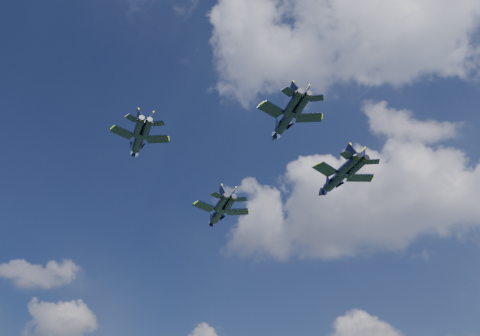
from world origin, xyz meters
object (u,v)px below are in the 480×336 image
object	(u,v)px
jet_lead	(218,214)
jet_slot	(285,121)
jet_left	(138,142)
jet_right	(335,180)

from	to	relation	value
jet_lead	jet_slot	world-z (taller)	jet_lead
jet_slot	jet_left	bearing A→B (deg)	142.32
jet_lead	jet_left	world-z (taller)	jet_left
jet_left	jet_right	world-z (taller)	jet_right
jet_right	jet_slot	distance (m)	26.95
jet_right	jet_slot	size ratio (longest dim) A/B	1.26
jet_right	jet_slot	bearing A→B (deg)	-140.66
jet_lead	jet_slot	xyz separation A→B (m)	(27.46, -27.82, -1.72)
jet_slot	jet_lead	bearing A→B (deg)	90.42
jet_right	jet_lead	bearing A→B (deg)	129.29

